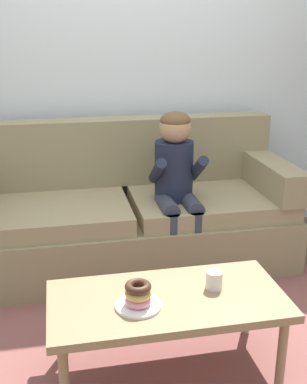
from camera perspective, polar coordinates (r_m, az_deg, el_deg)
ground at (r=2.88m, az=0.52°, el=-15.32°), size 10.00×10.00×0.00m
wall_back at (r=3.77m, az=-4.03°, el=15.50°), size 8.00×0.10×2.80m
area_rug at (r=2.68m, az=1.69°, el=-18.16°), size 2.36×1.68×0.01m
couch at (r=3.46m, az=-2.91°, el=-2.66°), size 2.24×0.90×0.99m
coffee_table at (r=2.34m, az=1.65°, el=-13.14°), size 1.11×0.54×0.42m
person_child at (r=3.21m, az=2.74°, el=1.66°), size 0.34×0.58×1.10m
plate at (r=2.25m, az=-1.81°, el=-13.20°), size 0.21×0.21×0.01m
donut at (r=2.23m, az=-1.81°, el=-12.65°), size 0.12×0.12×0.04m
donut_second at (r=2.21m, az=-1.82°, el=-11.86°), size 0.13×0.13×0.04m
donut_third at (r=2.20m, az=-1.83°, el=-11.05°), size 0.17×0.17×0.04m
mug at (r=2.38m, az=7.13°, el=-10.23°), size 0.08×0.08×0.09m
toy_controller at (r=2.85m, az=-9.51°, el=-15.47°), size 0.23×0.09×0.05m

